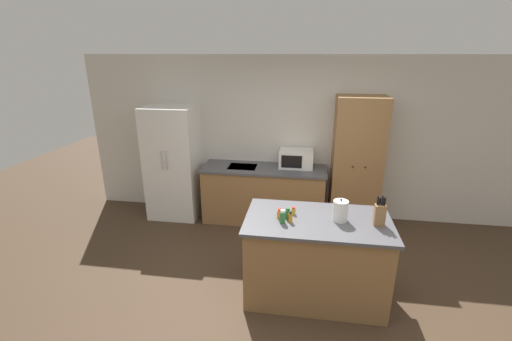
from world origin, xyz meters
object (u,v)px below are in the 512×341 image
(spice_bottle_tall_dark, at_px, (288,214))
(kettle, at_px, (340,211))
(refrigerator, at_px, (174,163))
(spice_bottle_amber_oil, at_px, (282,217))
(knife_block, at_px, (380,214))
(spice_bottle_pale_salt, at_px, (293,211))
(microwave, at_px, (296,158))
(spice_bottle_green_herb, at_px, (280,214))
(pantry_cabinet, at_px, (356,164))
(spice_bottle_short_red, at_px, (290,217))

(spice_bottle_tall_dark, distance_m, kettle, 0.55)
(spice_bottle_tall_dark, bearing_deg, kettle, 5.13)
(refrigerator, height_order, spice_bottle_amber_oil, refrigerator)
(knife_block, bearing_deg, spice_bottle_pale_salt, 172.12)
(refrigerator, distance_m, kettle, 3.06)
(microwave, height_order, spice_bottle_green_herb, microwave)
(spice_bottle_green_herb, bearing_deg, spice_bottle_tall_dark, -9.06)
(microwave, bearing_deg, kettle, -74.07)
(kettle, bearing_deg, pantry_cabinet, 77.87)
(spice_bottle_amber_oil, bearing_deg, refrigerator, 135.69)
(pantry_cabinet, distance_m, kettle, 1.83)
(spice_bottle_short_red, height_order, spice_bottle_amber_oil, spice_bottle_amber_oil)
(knife_block, relative_size, spice_bottle_amber_oil, 2.27)
(knife_block, bearing_deg, spice_bottle_green_herb, 179.41)
(spice_bottle_short_red, bearing_deg, pantry_cabinet, 64.81)
(knife_block, distance_m, spice_bottle_amber_oil, 0.99)
(refrigerator, bearing_deg, spice_bottle_pale_salt, -39.26)
(microwave, bearing_deg, spice_bottle_pale_salt, -88.62)
(spice_bottle_short_red, distance_m, kettle, 0.53)
(spice_bottle_short_red, xyz_separation_m, spice_bottle_amber_oil, (-0.08, -0.03, 0.01))
(refrigerator, relative_size, spice_bottle_tall_dark, 14.40)
(spice_bottle_tall_dark, bearing_deg, spice_bottle_pale_salt, 66.55)
(spice_bottle_short_red, bearing_deg, knife_block, 4.30)
(kettle, bearing_deg, spice_bottle_pale_salt, 171.18)
(spice_bottle_short_red, bearing_deg, spice_bottle_amber_oil, -158.34)
(spice_bottle_tall_dark, bearing_deg, pantry_cabinet, 63.27)
(knife_block, bearing_deg, spice_bottle_tall_dark, -179.79)
(refrigerator, distance_m, spice_bottle_pale_salt, 2.62)
(refrigerator, bearing_deg, spice_bottle_tall_dark, -42.08)
(pantry_cabinet, height_order, microwave, pantry_cabinet)
(refrigerator, height_order, knife_block, refrigerator)
(spice_bottle_pale_salt, relative_size, kettle, 0.34)
(microwave, height_order, spice_bottle_tall_dark, microwave)
(pantry_cabinet, bearing_deg, spice_bottle_amber_oil, -116.77)
(pantry_cabinet, xyz_separation_m, spice_bottle_tall_dark, (-0.93, -1.84, -0.01))
(microwave, relative_size, spice_bottle_green_herb, 4.97)
(knife_block, relative_size, spice_bottle_green_herb, 3.13)
(refrigerator, relative_size, microwave, 3.50)
(pantry_cabinet, bearing_deg, microwave, 175.73)
(pantry_cabinet, distance_m, microwave, 0.92)
(pantry_cabinet, xyz_separation_m, kettle, (-0.39, -1.79, 0.04))
(knife_block, bearing_deg, pantry_cabinet, 90.04)
(spice_bottle_tall_dark, xyz_separation_m, spice_bottle_amber_oil, (-0.05, -0.10, 0.01))
(spice_bottle_pale_salt, distance_m, kettle, 0.50)
(microwave, bearing_deg, spice_bottle_tall_dark, -90.33)
(spice_bottle_short_red, bearing_deg, spice_bottle_pale_salt, 83.16)
(pantry_cabinet, bearing_deg, knife_block, -89.96)
(spice_bottle_amber_oil, relative_size, kettle, 0.59)
(microwave, relative_size, kettle, 2.12)
(microwave, xyz_separation_m, spice_bottle_amber_oil, (-0.06, -2.01, -0.03))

